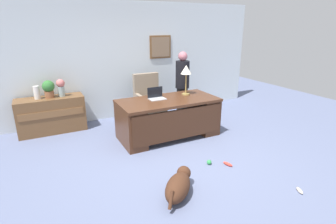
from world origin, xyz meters
TOP-DOWN VIEW (x-y plane):
  - ground_plane at (0.00, 0.00)m, footprint 12.00×12.00m
  - back_wall at (0.00, 2.60)m, footprint 7.00×0.16m
  - desk at (0.25, 0.88)m, footprint 1.96×0.94m
  - credenza at (-1.83, 2.25)m, footprint 1.33×0.50m
  - armchair at (0.26, 1.92)m, footprint 0.60×0.59m
  - person_standing at (1.03, 1.72)m, footprint 0.32×0.32m
  - dog_lying at (-0.53, -0.92)m, footprint 0.64×0.64m
  - laptop at (0.06, 1.06)m, footprint 0.32×0.22m
  - desk_lamp at (0.75, 1.08)m, footprint 0.22×0.22m
  - vase_with_flowers at (-1.57, 2.25)m, footprint 0.17×0.17m
  - vase_empty at (-2.04, 2.25)m, footprint 0.12×0.12m
  - potted_plant at (-1.81, 2.25)m, footprint 0.24×0.24m
  - dog_toy_ball at (0.32, -0.42)m, footprint 0.08×0.08m
  - dog_toy_bone at (0.57, -0.59)m, footprint 0.10×0.18m
  - dog_toy_plush at (0.99, -1.61)m, footprint 0.11×0.16m

SIDE VIEW (x-z plane):
  - ground_plane at x=0.00m, z-range 0.00..0.00m
  - dog_toy_bone at x=0.57m, z-range 0.00..0.05m
  - dog_toy_plush at x=0.99m, z-range 0.00..0.05m
  - dog_toy_ball at x=0.32m, z-range 0.00..0.08m
  - dog_lying at x=-0.53m, z-range 0.01..0.31m
  - credenza at x=-1.83m, z-range 0.00..0.75m
  - desk at x=0.25m, z-range 0.04..0.82m
  - armchair at x=0.26m, z-range -0.06..1.05m
  - person_standing at x=1.03m, z-range 0.02..1.62m
  - laptop at x=0.06m, z-range 0.73..0.95m
  - vase_empty at x=-2.04m, z-range 0.75..1.01m
  - potted_plant at x=-1.81m, z-range 0.77..1.13m
  - vase_with_flowers at x=-1.57m, z-range 0.77..1.13m
  - desk_lamp at x=0.75m, z-range 0.96..1.58m
  - back_wall at x=0.00m, z-range 0.00..2.70m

